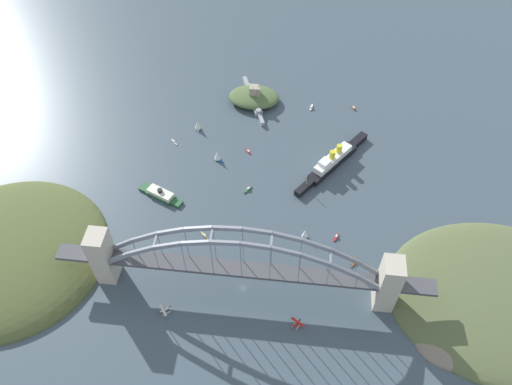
# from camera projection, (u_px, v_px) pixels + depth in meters

# --- Properties ---
(ground_plane) EXTENTS (1400.00, 1400.00, 0.00)m
(ground_plane) POSITION_uv_depth(u_px,v_px,m) (243.00, 288.00, 346.82)
(ground_plane) COLOR #3D4C56
(harbor_arch_bridge) EXTENTS (247.85, 15.58, 63.00)m
(harbor_arch_bridge) POSITION_uv_depth(u_px,v_px,m) (242.00, 268.00, 327.01)
(harbor_arch_bridge) COLOR #BCB29E
(harbor_arch_bridge) RESTS_ON ground
(headland_west_shore) EXTENTS (143.12, 139.49, 30.03)m
(headland_west_shore) POSITION_uv_depth(u_px,v_px,m) (5.00, 258.00, 362.35)
(headland_west_shore) COLOR #4C562D
(headland_west_shore) RESTS_ON ground
(headland_east_shore) EXTENTS (160.48, 128.37, 19.58)m
(headland_east_shore) POSITION_uv_depth(u_px,v_px,m) (503.00, 302.00, 339.75)
(headland_east_shore) COLOR #515B38
(headland_east_shore) RESTS_ON ground
(ocean_liner) EXTENTS (59.21, 77.39, 17.93)m
(ocean_liner) POSITION_uv_depth(u_px,v_px,m) (333.00, 161.00, 416.32)
(ocean_liner) COLOR black
(ocean_liner) RESTS_ON ground
(naval_cruiser) EXTENTS (28.00, 65.14, 18.10)m
(naval_cruiser) POSITION_uv_depth(u_px,v_px,m) (253.00, 99.00, 469.42)
(naval_cruiser) COLOR gray
(naval_cruiser) RESTS_ON ground
(harbor_ferry_steamer) EXTENTS (38.23, 22.24, 8.02)m
(harbor_ferry_steamer) POSITION_uv_depth(u_px,v_px,m) (160.00, 194.00, 397.07)
(harbor_ferry_steamer) COLOR #23512D
(harbor_ferry_steamer) RESTS_ON ground
(fort_island_mid_harbor) EXTENTS (46.77, 33.94, 18.03)m
(fort_island_mid_harbor) POSITION_uv_depth(u_px,v_px,m) (254.00, 97.00, 468.47)
(fort_island_mid_harbor) COLOR #4C6038
(fort_island_mid_harbor) RESTS_ON ground
(seaplane_taxiing_near_bridge) EXTENTS (8.86, 8.99, 4.70)m
(seaplane_taxiing_near_bridge) POSITION_uv_depth(u_px,v_px,m) (165.00, 311.00, 333.80)
(seaplane_taxiing_near_bridge) COLOR #B7B7B2
(seaplane_taxiing_near_bridge) RESTS_ON ground
(seaplane_second_in_formation) EXTENTS (9.52, 7.95, 4.83)m
(seaplane_second_in_formation) POSITION_uv_depth(u_px,v_px,m) (297.00, 324.00, 327.87)
(seaplane_second_in_formation) COLOR #B7B7B2
(seaplane_second_in_formation) RESTS_ON ground
(small_boat_0) EXTENTS (2.97, 8.65, 2.29)m
(small_boat_0) POSITION_uv_depth(u_px,v_px,m) (311.00, 107.00, 465.76)
(small_boat_0) COLOR silver
(small_boat_0) RESTS_ON ground
(small_boat_1) EXTENTS (6.07, 9.50, 10.76)m
(small_boat_1) POSITION_uv_depth(u_px,v_px,m) (198.00, 125.00, 444.43)
(small_boat_1) COLOR silver
(small_boat_1) RESTS_ON ground
(small_boat_2) EXTENTS (6.56, 6.43, 2.21)m
(small_boat_2) POSITION_uv_depth(u_px,v_px,m) (204.00, 235.00, 373.75)
(small_boat_2) COLOR gold
(small_boat_2) RESTS_ON ground
(small_boat_3) EXTENTS (5.96, 8.20, 2.21)m
(small_boat_3) POSITION_uv_depth(u_px,v_px,m) (248.00, 189.00, 402.33)
(small_boat_3) COLOR #2D6B3D
(small_boat_3) RESTS_ON ground
(small_boat_4) EXTENTS (9.16, 7.33, 10.22)m
(small_boat_4) POSITION_uv_depth(u_px,v_px,m) (217.00, 156.00, 420.80)
(small_boat_4) COLOR #234C8C
(small_boat_4) RESTS_ON ground
(small_boat_5) EXTENTS (4.28, 9.50, 2.22)m
(small_boat_5) POSITION_uv_depth(u_px,v_px,m) (354.00, 261.00, 359.39)
(small_boat_5) COLOR brown
(small_boat_5) RESTS_ON ground
(small_boat_6) EXTENTS (5.16, 6.96, 2.21)m
(small_boat_6) POSITION_uv_depth(u_px,v_px,m) (353.00, 108.00, 465.25)
(small_boat_6) COLOR brown
(small_boat_6) RESTS_ON ground
(small_boat_7) EXTENTS (3.77, 7.69, 2.00)m
(small_boat_7) POSITION_uv_depth(u_px,v_px,m) (336.00, 237.00, 372.94)
(small_boat_7) COLOR #B2231E
(small_boat_7) RESTS_ON ground
(small_boat_8) EXTENTS (6.31, 8.25, 9.60)m
(small_boat_8) POSITION_uv_depth(u_px,v_px,m) (305.00, 234.00, 370.33)
(small_boat_8) COLOR #234C8C
(small_boat_8) RESTS_ON ground
(small_boat_9) EXTENTS (5.74, 6.42, 1.78)m
(small_boat_9) POSITION_uv_depth(u_px,v_px,m) (248.00, 151.00, 429.69)
(small_boat_9) COLOR #B2231E
(small_boat_9) RESTS_ON ground
(small_boat_10) EXTENTS (6.26, 6.65, 2.08)m
(small_boat_10) POSITION_uv_depth(u_px,v_px,m) (174.00, 142.00, 436.80)
(small_boat_10) COLOR silver
(small_boat_10) RESTS_ON ground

